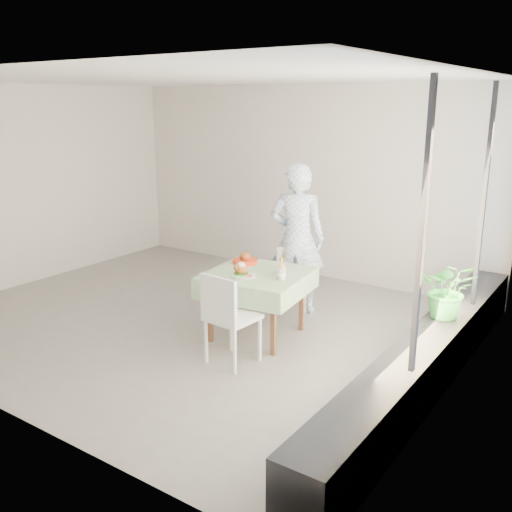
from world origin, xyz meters
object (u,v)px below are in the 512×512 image
Objects in this scene: diner at (297,239)px; juice_cup_orange at (281,268)px; cafe_table at (257,297)px; chair_far at (290,296)px; main_dish at (242,271)px; potted_plant at (448,289)px; chair_near at (232,335)px.

diner is 0.90m from juice_cup_orange.
cafe_table is 1.41× the size of chair_far.
potted_plant is at bearing 17.86° from main_dish.
chair_far is at bearing 87.02° from main_dish.
potted_plant is (2.01, 0.65, -0.00)m from main_dish.
juice_cup_orange is 1.74m from potted_plant.
chair_far is 2.05m from potted_plant.
chair_near is at bearing -65.08° from main_dish.
chair_near is at bearing -146.76° from potted_plant.
main_dish is (-0.05, -0.93, 0.54)m from chair_far.
diner reaches higher than chair_far.
chair_near reaches higher than main_dish.
diner is at bearing 165.94° from potted_plant.
cafe_table is 2.02m from potted_plant.
potted_plant is (2.00, -0.50, -0.14)m from diner.
diner is (-0.04, 0.22, 0.68)m from chair_far.
chair_near is at bearing 77.53° from diner.
potted_plant reaches higher than cafe_table.
chair_far is at bearing 80.45° from diner.
diner is 6.36× the size of juice_cup_orange.
main_dish is at bearing -134.33° from juice_cup_orange.
cafe_table is 1.23× the size of chair_near.
main_dish is at bearing -162.14° from potted_plant.
cafe_table is 0.76m from chair_far.
main_dish is at bearing 114.92° from chair_near.
chair_far reaches higher than cafe_table.
potted_plant is (1.94, 0.45, 0.33)m from cafe_table.
diner is 3.19× the size of potted_plant.
diner reaches higher than chair_near.
juice_cup_orange is at bearing 85.50° from chair_near.
diner reaches higher than potted_plant.
main_dish is 1.01× the size of juice_cup_orange.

